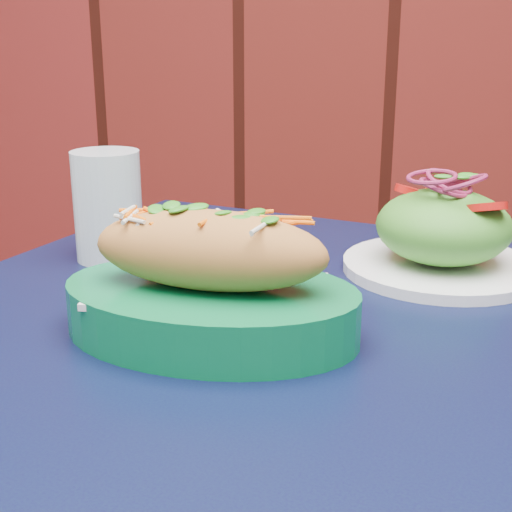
# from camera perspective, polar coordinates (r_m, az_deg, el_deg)

# --- Properties ---
(cafe_table) EXTENTS (0.97, 0.97, 0.75)m
(cafe_table) POSITION_cam_1_polar(r_m,az_deg,el_deg) (0.67, 3.52, -13.34)
(cafe_table) COLOR black
(cafe_table) RESTS_ON ground
(banh_mi_basket) EXTENTS (0.27, 0.18, 0.12)m
(banh_mi_basket) POSITION_cam_1_polar(r_m,az_deg,el_deg) (0.62, -3.68, -2.43)
(banh_mi_basket) COLOR #096837
(banh_mi_basket) RESTS_ON cafe_table
(salad_plate) EXTENTS (0.22, 0.22, 0.12)m
(salad_plate) POSITION_cam_1_polar(r_m,az_deg,el_deg) (0.81, 14.73, 1.74)
(salad_plate) COLOR white
(salad_plate) RESTS_ON cafe_table
(water_glass) EXTENTS (0.08, 0.08, 0.13)m
(water_glass) POSITION_cam_1_polar(r_m,az_deg,el_deg) (0.85, -11.77, 3.95)
(water_glass) COLOR silver
(water_glass) RESTS_ON cafe_table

